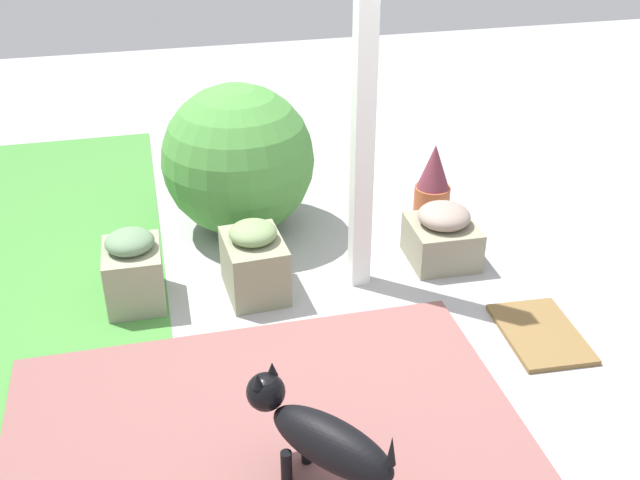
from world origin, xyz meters
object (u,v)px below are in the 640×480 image
Objects in this scene: stone_planter_far at (134,270)px; doormat at (541,333)px; porch_pillar at (364,108)px; stone_planter_nearest at (442,235)px; dog at (321,437)px; terracotta_pot_spiky at (433,185)px; stone_planter_mid at (254,261)px; round_shrub at (238,160)px.

stone_planter_far is 2.34m from doormat.
porch_pillar is 1.11m from stone_planter_nearest.
porch_pillar reaches higher than dog.
terracotta_pot_spiky is 0.93× the size of doormat.
terracotta_pot_spiky is at bearing -64.75° from stone_planter_mid.
doormat is (0.77, -1.44, -0.28)m from dog.
doormat is (-0.81, -1.47, -0.20)m from stone_planter_mid.
dog is at bearing 144.33° from stone_planter_nearest.
stone_planter_nearest is 0.58m from terracotta_pot_spiky.
round_shrub reaches higher than stone_planter_far.
stone_planter_mid is at bearing 177.36° from round_shrub.
dog is at bearing 179.71° from round_shrub.
dog reaches higher than stone_planter_far.
stone_planter_mid reaches higher than doormat.
stone_planter_mid is 0.47× the size of round_shrub.
stone_planter_mid is 0.79× the size of doormat.
doormat is at bearing -139.02° from round_shrub.
porch_pillar is 1.21m from round_shrub.
porch_pillar is 3.71× the size of doormat.
stone_planter_nearest is at bearing -85.91° from stone_planter_mid.
dog is at bearing -156.17° from stone_planter_far.
round_shrub is at bearing -43.71° from stone_planter_far.
stone_planter_nearest is at bearing -122.23° from round_shrub.
porch_pillar is 1.86m from dog.
terracotta_pot_spiky reaches higher than dog.
terracotta_pot_spiky is 0.87× the size of dog.
stone_planter_far reaches higher than stone_planter_nearest.
porch_pillar is 1.59m from doormat.
terracotta_pot_spiky is (0.56, -0.14, 0.09)m from stone_planter_nearest.
porch_pillar reaches higher than stone_planter_far.
stone_planter_nearest is 0.94m from doormat.
porch_pillar reaches higher than terracotta_pot_spiky.
stone_planter_far is (-0.02, 1.92, 0.04)m from stone_planter_nearest.
terracotta_pot_spiky is at bearing -31.06° from dog.
terracotta_pot_spiky is 2.60m from dog.
doormat is at bearing -61.84° from dog.
terracotta_pot_spiky reaches higher than doormat.
porch_pillar is 4.78× the size of stone_planter_far.
stone_planter_mid is (0.03, 0.64, -0.91)m from porch_pillar.
stone_planter_mid is 1.69m from doormat.
stone_planter_mid is 0.84× the size of terracotta_pot_spiky.
doormat is at bearing -118.90° from stone_planter_mid.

